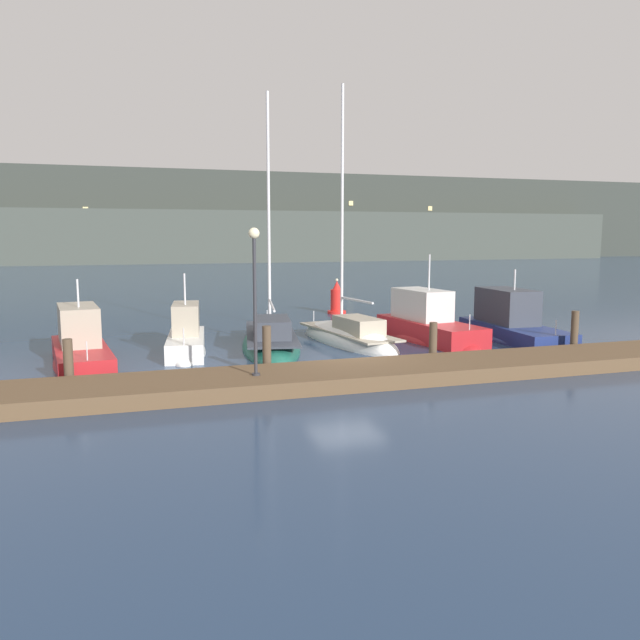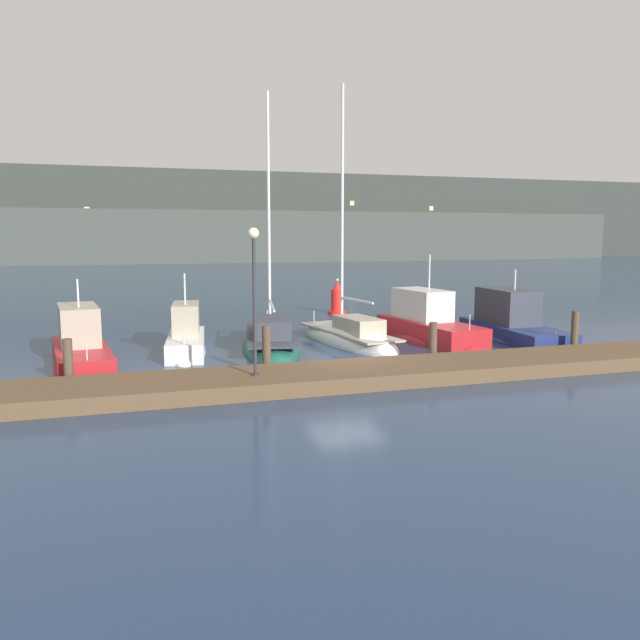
% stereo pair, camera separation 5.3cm
% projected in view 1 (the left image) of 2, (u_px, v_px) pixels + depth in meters
% --- Properties ---
extents(ground_plane, '(400.00, 400.00, 0.00)m').
position_uv_depth(ground_plane, '(346.00, 365.00, 21.70)').
color(ground_plane, navy).
extents(dock, '(27.57, 2.80, 0.45)m').
position_uv_depth(dock, '(372.00, 373.00, 19.45)').
color(dock, brown).
rests_on(dock, ground).
extents(mooring_pile_0, '(0.28, 0.28, 1.50)m').
position_uv_depth(mooring_pile_0, '(69.00, 364.00, 18.29)').
color(mooring_pile_0, '#4C3D2D').
rests_on(mooring_pile_0, ground).
extents(mooring_pile_1, '(0.28, 0.28, 1.62)m').
position_uv_depth(mooring_pile_1, '(267.00, 351.00, 20.05)').
color(mooring_pile_1, '#4C3D2D').
rests_on(mooring_pile_1, ground).
extents(mooring_pile_2, '(0.28, 0.28, 1.48)m').
position_uv_depth(mooring_pile_2, '(433.00, 343.00, 21.83)').
color(mooring_pile_2, '#4C3D2D').
rests_on(mooring_pile_2, ground).
extents(mooring_pile_3, '(0.28, 0.28, 1.67)m').
position_uv_depth(mooring_pile_3, '(574.00, 333.00, 23.59)').
color(mooring_pile_3, '#4C3D2D').
rests_on(mooring_pile_3, ground).
extents(motorboat_berth_1, '(2.68, 6.64, 3.46)m').
position_uv_depth(motorboat_berth_1, '(81.00, 353.00, 21.82)').
color(motorboat_berth_1, red).
rests_on(motorboat_berth_1, ground).
extents(motorboat_berth_2, '(2.10, 5.33, 3.55)m').
position_uv_depth(motorboat_berth_2, '(186.00, 344.00, 23.99)').
color(motorboat_berth_2, white).
rests_on(motorboat_berth_2, ground).
extents(sailboat_berth_3, '(3.71, 8.28, 10.85)m').
position_uv_depth(sailboat_berth_3, '(271.00, 344.00, 25.14)').
color(sailboat_berth_3, '#195647').
rests_on(sailboat_berth_3, ground).
extents(sailboat_berth_4, '(3.07, 7.61, 11.44)m').
position_uv_depth(sailboat_berth_4, '(349.00, 341.00, 26.19)').
color(sailboat_berth_4, white).
rests_on(sailboat_berth_4, ground).
extents(motorboat_berth_5, '(2.81, 6.71, 4.30)m').
position_uv_depth(motorboat_berth_5, '(428.00, 331.00, 26.91)').
color(motorboat_berth_5, red).
rests_on(motorboat_berth_5, ground).
extents(motorboat_berth_6, '(2.61, 6.93, 3.49)m').
position_uv_depth(motorboat_berth_6, '(512.00, 329.00, 27.11)').
color(motorboat_berth_6, navy).
rests_on(motorboat_berth_6, ground).
extents(channel_buoy, '(1.07, 1.07, 2.02)m').
position_uv_depth(channel_buoy, '(337.00, 300.00, 35.93)').
color(channel_buoy, red).
rests_on(channel_buoy, ground).
extents(dock_lamppost, '(0.32, 0.32, 4.27)m').
position_uv_depth(dock_lamppost, '(255.00, 278.00, 17.80)').
color(dock_lamppost, '#2D2D33').
rests_on(dock_lamppost, dock).
extents(hillside_backdrop, '(240.00, 23.00, 15.23)m').
position_uv_depth(hillside_backdrop, '(174.00, 220.00, 108.40)').
color(hillside_backdrop, '#333833').
rests_on(hillside_backdrop, ground).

